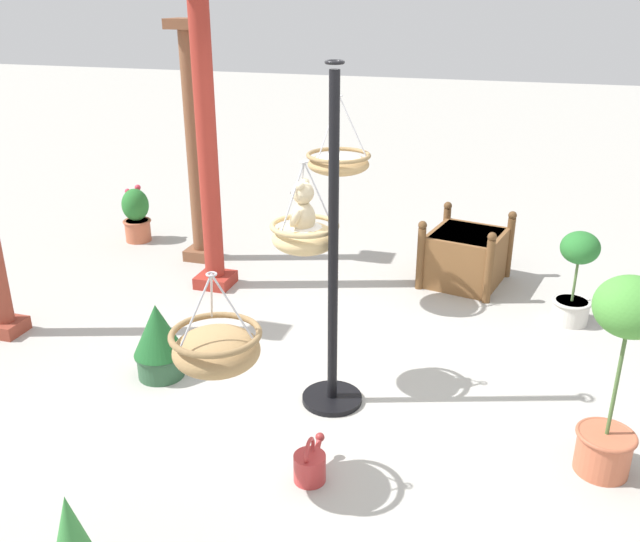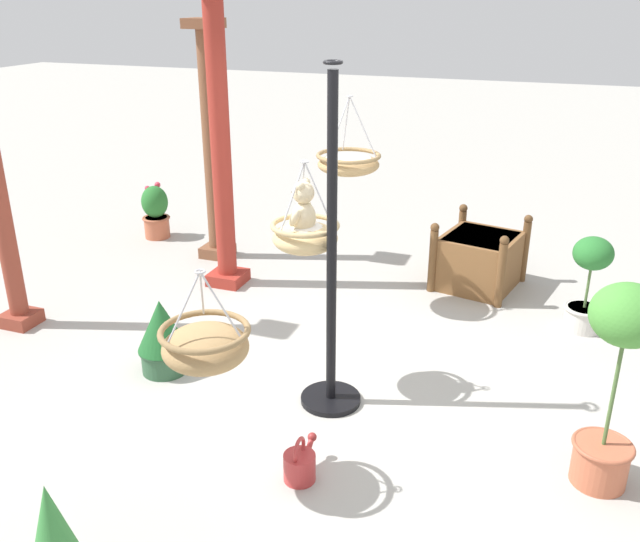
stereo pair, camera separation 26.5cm
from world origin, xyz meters
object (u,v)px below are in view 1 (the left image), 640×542
Objects in this scene: hanging_basket_left_high at (216,348)px; potted_plant_small_succulent at (136,215)px; hanging_basket_right_low at (338,162)px; potted_plant_tall_leafy at (576,276)px; greenhouse_pillar_far_back at (195,151)px; watering_can at (310,465)px; display_pole_central at (333,309)px; teddy_bear at (302,212)px; greenhouse_pillar_right at (207,145)px; wooden_planter_box at (465,255)px; potted_plant_bushy_green at (621,362)px; hanging_basket_with_teddy at (305,236)px; potted_plant_conical_shrub at (158,340)px.

potted_plant_small_succulent is at bearing 36.79° from hanging_basket_left_high.
hanging_basket_right_low is 2.34m from potted_plant_tall_leafy.
greenhouse_pillar_far_back is 7.29× the size of watering_can.
greenhouse_pillar_far_back is (2.36, 2.19, 0.48)m from display_pole_central.
teddy_bear is 0.13× the size of greenhouse_pillar_right.
hanging_basket_left_high is at bearing -143.21° from potted_plant_small_succulent.
greenhouse_pillar_far_back is at bearing 82.74° from potted_plant_tall_leafy.
hanging_basket_left_high is at bearing 144.91° from potted_plant_tall_leafy.
display_pole_central is at bearing 6.91° from watering_can.
greenhouse_pillar_far_back is at bearing -107.48° from potted_plant_small_succulent.
potted_plant_tall_leafy is at bearing -97.26° from greenhouse_pillar_far_back.
potted_plant_small_succulent is (2.52, 2.92, -1.06)m from teddy_bear.
potted_plant_tall_leafy is (1.71, -1.99, -0.94)m from teddy_bear.
wooden_planter_box is at bearing -22.40° from teddy_bear.
greenhouse_pillar_far_back is 3.80× the size of potted_plant_small_succulent.
hanging_basket_left_high is 3.16m from greenhouse_pillar_right.
display_pole_central is at bearing 164.35° from wooden_planter_box.
wooden_planter_box is at bearing 21.99° from potted_plant_bushy_green.
hanging_basket_left_high is 2.73m from hanging_basket_right_low.
hanging_basket_with_teddy reaches higher than potted_plant_small_succulent.
watering_can is at bearing -160.82° from hanging_basket_with_teddy.
display_pole_central is 2.66m from wooden_planter_box.
potted_plant_bushy_green is (-1.97, -3.56, -0.67)m from greenhouse_pillar_right.
potted_plant_small_succulent is (3.78, 2.83, -0.64)m from hanging_basket_left_high.
teddy_bear is at bearing 78.71° from potted_plant_bushy_green.
teddy_bear is at bearing 61.02° from display_pole_central.
display_pole_central is at bearing -137.10° from greenhouse_pillar_far_back.
display_pole_central is 6.89× the size of watering_can.
potted_plant_bushy_green is (-1.86, -2.23, -0.61)m from hanging_basket_right_low.
wooden_planter_box is 3.30m from potted_plant_conical_shrub.
greenhouse_pillar_far_back is at bearing 42.90° from display_pole_central.
greenhouse_pillar_far_back is at bearing 35.66° from greenhouse_pillar_right.
hanging_basket_with_teddy is at bearing 158.04° from wooden_planter_box.
potted_plant_small_succulent is (2.52, 2.94, -0.89)m from hanging_basket_with_teddy.
hanging_basket_with_teddy is 0.18m from teddy_bear.
display_pole_central is 3.26m from greenhouse_pillar_far_back.
hanging_basket_with_teddy is at bearing -130.66° from potted_plant_small_succulent.
potted_plant_bushy_green is 5.84m from potted_plant_small_succulent.
hanging_basket_with_teddy is at bearing 78.60° from potted_plant_bushy_green.
potted_plant_conical_shrub is (-0.04, 1.38, -0.44)m from display_pole_central.
greenhouse_pillar_right is at bearing 60.97° from potted_plant_bushy_green.
hanging_basket_with_teddy is 0.68× the size of wooden_planter_box.
teddy_bear is (0.00, 0.02, 0.18)m from hanging_basket_with_teddy.
display_pole_central reaches higher than hanging_basket_left_high.
display_pole_central reaches higher than potted_plant_tall_leafy.
potted_plant_bushy_green is at bearing -98.38° from display_pole_central.
potted_plant_tall_leafy is (1.71, -1.97, -0.76)m from hanging_basket_with_teddy.
hanging_basket_right_low is at bearing -113.13° from greenhouse_pillar_far_back.
display_pole_central is 3.60× the size of potted_plant_small_succulent.
hanging_basket_left_high is at bearing -154.15° from greenhouse_pillar_right.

